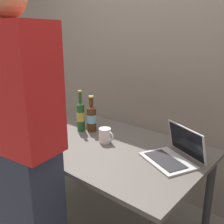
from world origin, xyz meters
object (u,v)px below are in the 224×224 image
Objects in this scene: beer_bottle_brown at (81,115)px; laptop at (174,153)px; person_figure at (23,157)px; coffee_mug at (105,135)px; beer_bottle_amber at (92,117)px.

laptop is at bearing 1.35° from beer_bottle_brown.
person_figure reaches higher than laptop.
laptop is 0.51m from coffee_mug.
beer_bottle_brown is at bearing -145.57° from beer_bottle_amber.
laptop is at bearing 54.36° from person_figure.
beer_bottle_brown is at bearing 170.53° from coffee_mug.
coffee_mug is (0.24, -0.10, -0.06)m from beer_bottle_amber.
laptop is at bearing 7.89° from coffee_mug.
beer_bottle_amber is 0.16× the size of person_figure.
coffee_mug is at bearing -9.47° from beer_bottle_brown.
person_figure is 0.65m from coffee_mug.
laptop is 1.40× the size of beer_bottle_amber.
beer_bottle_brown reaches higher than coffee_mug.
beer_bottle_amber is at bearing 34.43° from beer_bottle_brown.
person_figure reaches higher than beer_bottle_amber.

